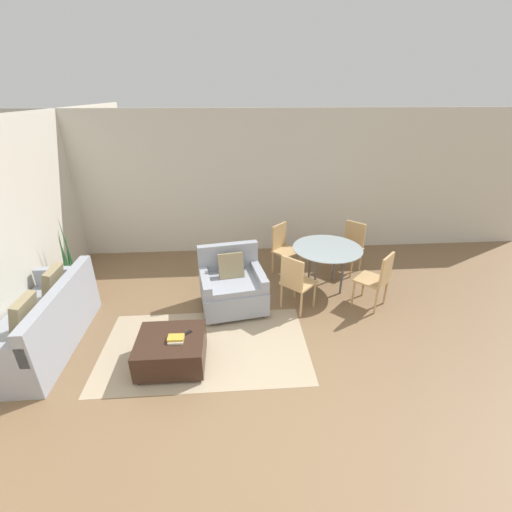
{
  "coord_description": "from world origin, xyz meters",
  "views": [
    {
      "loc": [
        -0.23,
        -2.64,
        3.01
      ],
      "look_at": [
        0.11,
        2.03,
        0.75
      ],
      "focal_mm": 24.0,
      "sensor_mm": 36.0,
      "label": 1
    }
  ],
  "objects_px": {
    "armchair": "(232,286)",
    "ottoman": "(171,350)",
    "dining_table": "(327,252)",
    "tv_remote_primary": "(185,334)",
    "dining_chair_near_right": "(378,277)",
    "book_stack": "(176,339)",
    "dining_chair_far_left": "(283,246)",
    "potted_plant": "(71,276)",
    "dining_chair_far_right": "(351,244)",
    "couch": "(43,326)",
    "dining_chair_near_left": "(296,280)"
  },
  "relations": [
    {
      "from": "dining_table",
      "to": "ottoman",
      "type": "bearing_deg",
      "value": -144.3
    },
    {
      "from": "tv_remote_primary",
      "to": "dining_table",
      "type": "relative_size",
      "value": 0.14
    },
    {
      "from": "armchair",
      "to": "dining_chair_far_right",
      "type": "bearing_deg",
      "value": 26.42
    },
    {
      "from": "ottoman",
      "to": "dining_chair_far_right",
      "type": "relative_size",
      "value": 0.88
    },
    {
      "from": "tv_remote_primary",
      "to": "dining_chair_near_left",
      "type": "height_order",
      "value": "dining_chair_near_left"
    },
    {
      "from": "ottoman",
      "to": "dining_table",
      "type": "height_order",
      "value": "dining_table"
    },
    {
      "from": "book_stack",
      "to": "potted_plant",
      "type": "height_order",
      "value": "potted_plant"
    },
    {
      "from": "dining_chair_near_right",
      "to": "couch",
      "type": "bearing_deg",
      "value": -172.96
    },
    {
      "from": "dining_table",
      "to": "dining_chair_near_right",
      "type": "xyz_separation_m",
      "value": [
        0.62,
        -0.62,
        -0.14
      ]
    },
    {
      "from": "tv_remote_primary",
      "to": "dining_chair_near_left",
      "type": "xyz_separation_m",
      "value": [
        1.5,
        0.97,
        0.13
      ]
    },
    {
      "from": "book_stack",
      "to": "dining_table",
      "type": "bearing_deg",
      "value": 37.32
    },
    {
      "from": "dining_chair_near_right",
      "to": "dining_chair_far_left",
      "type": "distance_m",
      "value": 1.76
    },
    {
      "from": "dining_chair_near_right",
      "to": "dining_chair_far_right",
      "type": "relative_size",
      "value": 1.0
    },
    {
      "from": "dining_chair_far_right",
      "to": "dining_chair_near_right",
      "type": "bearing_deg",
      "value": -90.0
    },
    {
      "from": "potted_plant",
      "to": "dining_chair_near_right",
      "type": "relative_size",
      "value": 1.48
    },
    {
      "from": "tv_remote_primary",
      "to": "dining_chair_far_right",
      "type": "relative_size",
      "value": 0.17
    },
    {
      "from": "armchair",
      "to": "ottoman",
      "type": "bearing_deg",
      "value": -122.06
    },
    {
      "from": "book_stack",
      "to": "dining_chair_far_right",
      "type": "xyz_separation_m",
      "value": [
        2.84,
        2.31,
        0.11
      ]
    },
    {
      "from": "couch",
      "to": "dining_table",
      "type": "height_order",
      "value": "couch"
    },
    {
      "from": "dining_chair_near_right",
      "to": "tv_remote_primary",
      "type": "bearing_deg",
      "value": -160.57
    },
    {
      "from": "potted_plant",
      "to": "dining_chair_near_left",
      "type": "bearing_deg",
      "value": -13.02
    },
    {
      "from": "armchair",
      "to": "dining_table",
      "type": "distance_m",
      "value": 1.64
    },
    {
      "from": "dining_chair_near_right",
      "to": "ottoman",
      "type": "bearing_deg",
      "value": -160.58
    },
    {
      "from": "ottoman",
      "to": "tv_remote_primary",
      "type": "distance_m",
      "value": 0.26
    },
    {
      "from": "armchair",
      "to": "ottoman",
      "type": "xyz_separation_m",
      "value": [
        -0.75,
        -1.19,
        -0.14
      ]
    },
    {
      "from": "ottoman",
      "to": "armchair",
      "type": "bearing_deg",
      "value": 57.94
    },
    {
      "from": "dining_chair_far_left",
      "to": "dining_chair_far_right",
      "type": "height_order",
      "value": "same"
    },
    {
      "from": "dining_table",
      "to": "dining_chair_near_right",
      "type": "distance_m",
      "value": 0.89
    },
    {
      "from": "tv_remote_primary",
      "to": "dining_chair_near_right",
      "type": "bearing_deg",
      "value": 19.43
    },
    {
      "from": "book_stack",
      "to": "dining_chair_far_right",
      "type": "relative_size",
      "value": 0.21
    },
    {
      "from": "dining_chair_near_left",
      "to": "couch",
      "type": "bearing_deg",
      "value": -170.38
    },
    {
      "from": "ottoman",
      "to": "tv_remote_primary",
      "type": "bearing_deg",
      "value": 19.39
    },
    {
      "from": "potted_plant",
      "to": "dining_table",
      "type": "distance_m",
      "value": 4.22
    },
    {
      "from": "dining_table",
      "to": "armchair",
      "type": "bearing_deg",
      "value": -163.55
    },
    {
      "from": "dining_chair_far_left",
      "to": "ottoman",
      "type": "bearing_deg",
      "value": -126.41
    },
    {
      "from": "dining_chair_near_right",
      "to": "dining_chair_far_right",
      "type": "height_order",
      "value": "same"
    },
    {
      "from": "couch",
      "to": "dining_table",
      "type": "distance_m",
      "value": 4.16
    },
    {
      "from": "tv_remote_primary",
      "to": "potted_plant",
      "type": "relative_size",
      "value": 0.12
    },
    {
      "from": "tv_remote_primary",
      "to": "dining_chair_near_right",
      "type": "height_order",
      "value": "dining_chair_near_right"
    },
    {
      "from": "couch",
      "to": "tv_remote_primary",
      "type": "bearing_deg",
      "value": -12.19
    },
    {
      "from": "dining_table",
      "to": "dining_chair_near_right",
      "type": "relative_size",
      "value": 1.24
    },
    {
      "from": "armchair",
      "to": "dining_chair_far_left",
      "type": "bearing_deg",
      "value": 49.28
    },
    {
      "from": "ottoman",
      "to": "potted_plant",
      "type": "xyz_separation_m",
      "value": [
        -1.9,
        1.85,
        0.05
      ]
    },
    {
      "from": "armchair",
      "to": "tv_remote_primary",
      "type": "distance_m",
      "value": 1.27
    },
    {
      "from": "tv_remote_primary",
      "to": "armchair",
      "type": "bearing_deg",
      "value": 63.2
    },
    {
      "from": "couch",
      "to": "dining_chair_near_left",
      "type": "xyz_separation_m",
      "value": [
        3.35,
        0.57,
        0.21
      ]
    },
    {
      "from": "dining_table",
      "to": "dining_chair_far_left",
      "type": "height_order",
      "value": "dining_chair_far_left"
    },
    {
      "from": "book_stack",
      "to": "tv_remote_primary",
      "type": "relative_size",
      "value": 1.24
    },
    {
      "from": "couch",
      "to": "dining_table",
      "type": "xyz_separation_m",
      "value": [
        3.97,
        1.19,
        0.34
      ]
    },
    {
      "from": "dining_chair_near_right",
      "to": "dining_chair_far_left",
      "type": "xyz_separation_m",
      "value": [
        -1.24,
        1.24,
        0.0
      ]
    }
  ]
}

